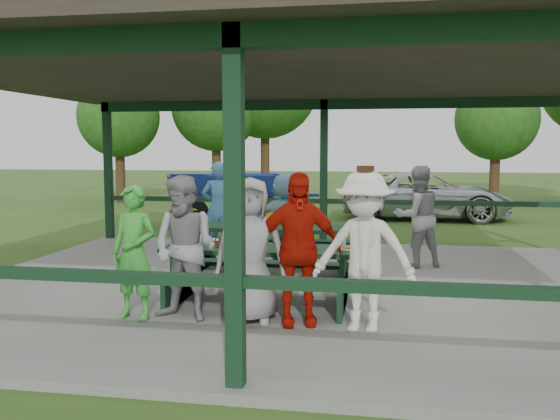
% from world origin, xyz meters
% --- Properties ---
extents(ground, '(90.00, 90.00, 0.00)m').
position_xyz_m(ground, '(0.00, 0.00, 0.00)').
color(ground, '#2C5219').
rests_on(ground, ground).
extents(concrete_slab, '(10.00, 8.00, 0.10)m').
position_xyz_m(concrete_slab, '(0.00, 0.00, 0.05)').
color(concrete_slab, slate).
rests_on(concrete_slab, ground).
extents(pavilion_structure, '(10.60, 8.60, 3.24)m').
position_xyz_m(pavilion_structure, '(0.00, 0.00, 3.17)').
color(pavilion_structure, black).
rests_on(pavilion_structure, concrete_slab).
extents(picnic_table_near, '(2.48, 1.39, 0.75)m').
position_xyz_m(picnic_table_near, '(-0.32, -1.20, 0.57)').
color(picnic_table_near, black).
rests_on(picnic_table_near, concrete_slab).
extents(picnic_table_far, '(2.67, 1.39, 0.75)m').
position_xyz_m(picnic_table_far, '(-0.56, 0.80, 0.58)').
color(picnic_table_far, black).
rests_on(picnic_table_far, concrete_slab).
extents(table_setting, '(2.51, 0.45, 0.10)m').
position_xyz_m(table_setting, '(-0.30, -1.16, 0.88)').
color(table_setting, white).
rests_on(table_setting, picnic_table_near).
extents(contestant_green, '(0.64, 0.49, 1.58)m').
position_xyz_m(contestant_green, '(-1.65, -2.08, 0.89)').
color(contestant_green, green).
rests_on(contestant_green, concrete_slab).
extents(contestant_grey_left, '(0.95, 0.82, 1.70)m').
position_xyz_m(contestant_grey_left, '(-1.05, -2.00, 0.95)').
color(contestant_grey_left, gray).
rests_on(contestant_grey_left, concrete_slab).
extents(contestant_grey_mid, '(0.91, 0.68, 1.68)m').
position_xyz_m(contestant_grey_mid, '(-0.28, -1.98, 0.94)').
color(contestant_grey_mid, gray).
rests_on(contestant_grey_mid, concrete_slab).
extents(contestant_red, '(1.10, 0.68, 1.74)m').
position_xyz_m(contestant_red, '(0.26, -1.96, 0.97)').
color(contestant_red, '#AE1307').
rests_on(contestant_red, concrete_slab).
extents(contestant_white_fedora, '(1.24, 0.85, 1.82)m').
position_xyz_m(contestant_white_fedora, '(1.02, -2.10, 0.99)').
color(contestant_white_fedora, silver).
rests_on(contestant_white_fedora, concrete_slab).
extents(spectator_lblue, '(1.54, 1.05, 1.59)m').
position_xyz_m(spectator_lblue, '(-0.46, 1.57, 0.90)').
color(spectator_lblue, '#7DACC1').
rests_on(spectator_lblue, concrete_slab).
extents(spectator_blue, '(0.73, 0.57, 1.76)m').
position_xyz_m(spectator_blue, '(-1.83, 2.24, 0.98)').
color(spectator_blue, teal).
rests_on(spectator_blue, concrete_slab).
extents(spectator_grey, '(1.02, 0.93, 1.72)m').
position_xyz_m(spectator_grey, '(1.80, 1.66, 0.96)').
color(spectator_grey, '#939496').
rests_on(spectator_grey, concrete_slab).
extents(pickup_truck, '(5.07, 2.45, 1.39)m').
position_xyz_m(pickup_truck, '(2.50, 9.53, 0.70)').
color(pickup_truck, silver).
rests_on(pickup_truck, ground).
extents(farm_trailer, '(4.21, 2.79, 1.49)m').
position_xyz_m(farm_trailer, '(-3.00, 7.19, 0.74)').
color(farm_trailer, navy).
rests_on(farm_trailer, ground).
extents(tree_far_left, '(3.51, 3.51, 5.48)m').
position_xyz_m(tree_far_left, '(-5.33, 14.40, 3.71)').
color(tree_far_left, '#352515').
rests_on(tree_far_left, ground).
extents(tree_left, '(4.40, 4.40, 6.87)m').
position_xyz_m(tree_left, '(-3.55, 15.45, 4.66)').
color(tree_left, '#352515').
rests_on(tree_left, ground).
extents(tree_mid, '(2.95, 2.95, 4.61)m').
position_xyz_m(tree_mid, '(5.23, 13.96, 3.11)').
color(tree_mid, '#352515').
rests_on(tree_mid, ground).
extents(tree_edge_left, '(3.10, 3.10, 4.85)m').
position_xyz_m(tree_edge_left, '(-8.74, 12.91, 3.27)').
color(tree_edge_left, '#352515').
rests_on(tree_edge_left, ground).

